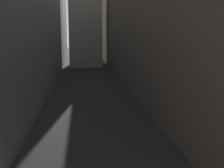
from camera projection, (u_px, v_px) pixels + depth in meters
name	position (u px, v px, depth m)	size (l,w,h in m)	color
ground_plane	(90.00, 96.00, 37.50)	(264.00, 264.00, 0.00)	black
building_block_right	(181.00, 15.00, 38.96)	(13.97, 108.00, 20.90)	#60594F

